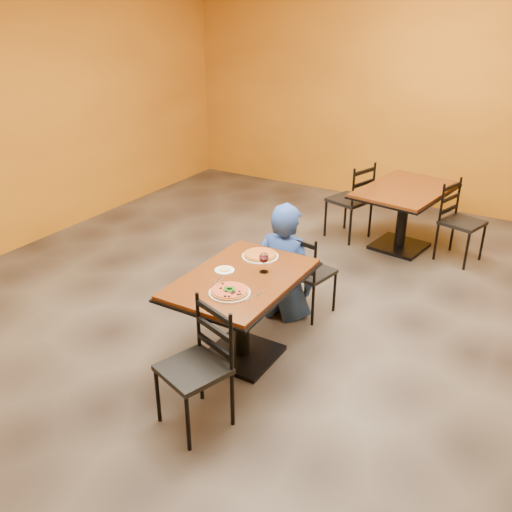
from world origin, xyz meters
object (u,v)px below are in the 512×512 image
Objects in this scene: table_main at (242,298)px; plate_main at (230,293)px; chair_second_left at (349,200)px; chair_main_near at (193,370)px; wine_glass at (264,262)px; table_second at (404,204)px; pizza_main at (230,291)px; chair_main_far at (310,272)px; side_plate at (225,270)px; pizza_far at (260,254)px; plate_far at (260,256)px; chair_second_right at (462,223)px; diner at (285,260)px.

plate_main reaches higher than table_main.
chair_second_left is (-0.23, 2.86, -0.08)m from table_main.
chair_main_near is (0.14, -0.84, -0.11)m from table_main.
table_second is at bearing 82.95° from wine_glass.
wine_glass reaches higher than pizza_main.
plate_main is at bearing 97.23° from chair_main_far.
chair_main_far reaches higher than table_main.
side_plate is (-0.24, 0.29, 0.00)m from plate_main.
pizza_main is at bearing 0.00° from plate_main.
side_plate is at bearing 82.05° from chair_main_far.
chair_main_far reaches higher than pizza_far.
pizza_far is at bearing 100.84° from plate_main.
chair_main_far is 2.99× the size of pizza_far.
chair_main_near is at bearing 22.68° from chair_second_left.
plate_far is 0.39m from side_plate.
plate_main is 0.68m from plate_far.
wine_glass is at bearing -54.13° from plate_far.
side_plate is (-0.11, -0.38, -0.02)m from pizza_far.
chair_second_right is at bearing 71.46° from pizza_main.
chair_second_left is 3.16m from pizza_main.
chair_main_near is at bearing -80.85° from plate_far.
chair_main_far is 0.69m from pizza_far.
chair_main_near is at bearing -94.70° from table_second.
chair_main_far reaches higher than plate_main.
chair_main_far is 2.94× the size of pizza_main.
chair_second_right reaches higher than pizza_far.
table_main is 4.33× the size of pizza_main.
plate_main reaches higher than table_second.
side_plate reaches higher than table_second.
chair_second_left is 3.09× the size of plate_main.
diner reaches higher than table_main.
chair_main_far is 4.65× the size of wine_glass.
chair_main_far is 0.89m from wine_glass.
pizza_far is at bearing 125.87° from wine_glass.
table_second is 4.48× the size of plate_main.
plate_main is (-0.07, 0.57, 0.30)m from chair_main_near.
diner reaches higher than table_second.
pizza_far reaches higher than table_second.
table_main is at bearing 104.07° from plate_main.
table_second is 1.26× the size of diner.
table_main is at bearing -81.45° from plate_far.
chair_second_left is at bearing 94.62° from table_main.
chair_main_near is at bearing 100.84° from chair_main_far.
wine_glass is (0.28, 0.14, 0.08)m from side_plate.
plate_main is 1.94× the size of side_plate.
side_plate is (-1.29, -2.85, 0.30)m from chair_second_right.
chair_second_right is 2.91× the size of plate_far.
diner is (0.19, -2.05, 0.07)m from chair_second_left.
table_second is 2.11m from diner.
plate_main is (-1.05, -3.14, 0.30)m from chair_second_right.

